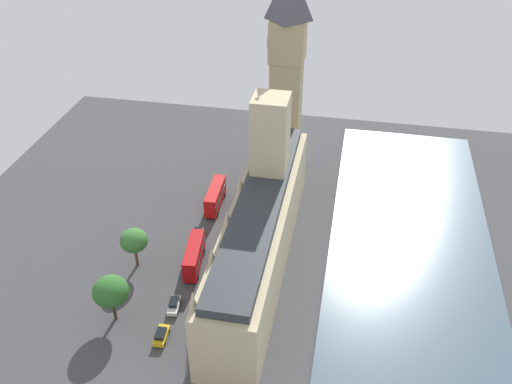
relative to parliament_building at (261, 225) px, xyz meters
The scene contains 14 objects.
ground_plane 8.59m from the parliament_building, 34.32° to the left, with size 126.79×126.79×0.00m, color #424244.
river_thames 29.45m from the parliament_building, behind, with size 31.45×114.11×0.25m, color #475B6B.
parliament_building is the anchor object (origin of this frame).
clock_tower 36.79m from the parliament_building, 88.88° to the right, with size 7.51×7.51×47.76m.
double_decker_bus_far_end 20.52m from the parliament_building, 49.71° to the right, with size 2.92×10.58×4.75m.
car_silver_leading 15.95m from the parliament_building, 15.36° to the right, with size 2.10×4.58×1.74m.
double_decker_bus_near_tower 13.78m from the parliament_building, 20.57° to the left, with size 3.72×10.72×4.75m.
car_white_trailing 21.10m from the parliament_building, 51.91° to the left, with size 2.26×4.49×1.74m.
car_yellow_cab_kerbside 26.56m from the parliament_building, 61.61° to the left, with size 2.17×4.35×1.74m.
pedestrian_opposite_hall 24.98m from the parliament_building, 70.36° to the right, with size 0.60×0.65×1.54m.
pedestrian_midblock 11.63m from the parliament_building, ahead, with size 0.63×0.53×1.59m.
plane_tree_under_trees 23.42m from the parliament_building, 15.56° to the left, with size 5.11×5.11×8.14m.
plane_tree_corner 28.99m from the parliament_building, 42.87° to the left, with size 5.94×5.94×8.81m.
street_lamp_by_river_gate 29.29m from the parliament_building, 43.70° to the left, with size 0.56×0.56×6.53m.
Camera 1 is at (-16.87, 79.20, 71.53)m, focal length 39.64 mm.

